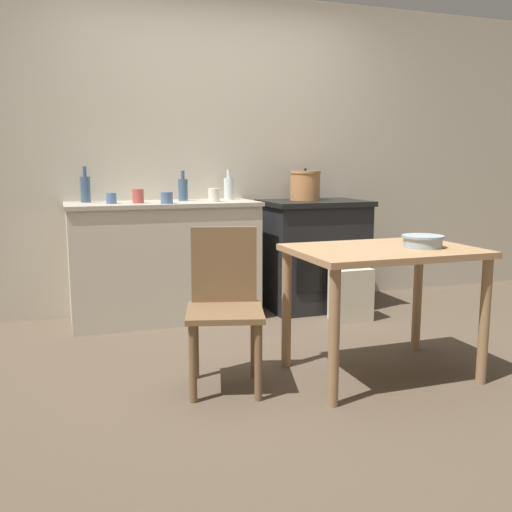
# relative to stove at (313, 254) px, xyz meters

# --- Properties ---
(ground_plane) EXTENTS (14.00, 14.00, 0.00)m
(ground_plane) POSITION_rel_stove_xyz_m (-0.78, -1.24, -0.45)
(ground_plane) COLOR brown
(wall_back) EXTENTS (8.00, 0.07, 2.55)m
(wall_back) POSITION_rel_stove_xyz_m (-0.78, 0.34, 0.82)
(wall_back) COLOR beige
(wall_back) RESTS_ON ground_plane
(counter_cabinet) EXTENTS (1.44, 0.59, 0.91)m
(counter_cabinet) POSITION_rel_stove_xyz_m (-1.24, 0.03, 0.01)
(counter_cabinet) COLOR beige
(counter_cabinet) RESTS_ON ground_plane
(stove) EXTENTS (0.83, 0.65, 0.90)m
(stove) POSITION_rel_stove_xyz_m (0.00, 0.00, 0.00)
(stove) COLOR black
(stove) RESTS_ON ground_plane
(work_table) EXTENTS (1.00, 0.71, 0.73)m
(work_table) POSITION_rel_stove_xyz_m (-0.31, -1.57, 0.17)
(work_table) COLOR #A87F56
(work_table) RESTS_ON ground_plane
(chair) EXTENTS (0.49, 0.49, 0.85)m
(chair) POSITION_rel_stove_xyz_m (-1.18, -1.42, 0.01)
(chair) COLOR brown
(chair) RESTS_ON ground_plane
(flour_sack) EXTENTS (0.30, 0.21, 0.41)m
(flour_sack) POSITION_rel_stove_xyz_m (0.10, -0.48, -0.25)
(flour_sack) COLOR beige
(flour_sack) RESTS_ON ground_plane
(stock_pot) EXTENTS (0.26, 0.26, 0.26)m
(stock_pot) POSITION_rel_stove_xyz_m (-0.06, 0.05, 0.57)
(stock_pot) COLOR #B77A47
(stock_pot) RESTS_ON stove
(mixing_bowl_large) EXTENTS (0.23, 0.23, 0.07)m
(mixing_bowl_large) POSITION_rel_stove_xyz_m (-0.09, -1.63, 0.32)
(mixing_bowl_large) COLOR #93A8B2
(mixing_bowl_large) RESTS_ON work_table
(bottle_far_left) EXTENTS (0.08, 0.08, 0.24)m
(bottle_far_left) POSITION_rel_stove_xyz_m (-0.68, 0.18, 0.55)
(bottle_far_left) COLOR silver
(bottle_far_left) RESTS_ON counter_cabinet
(bottle_left) EXTENTS (0.07, 0.07, 0.23)m
(bottle_left) POSITION_rel_stove_xyz_m (-1.06, 0.14, 0.55)
(bottle_left) COLOR #3D5675
(bottle_left) RESTS_ON counter_cabinet
(bottle_mid_left) EXTENTS (0.07, 0.07, 0.27)m
(bottle_mid_left) POSITION_rel_stove_xyz_m (-1.80, 0.18, 0.56)
(bottle_mid_left) COLOR #3D5675
(bottle_mid_left) RESTS_ON counter_cabinet
(cup_center_left) EXTENTS (0.08, 0.08, 0.10)m
(cup_center_left) POSITION_rel_stove_xyz_m (-0.87, -0.07, 0.51)
(cup_center_left) COLOR silver
(cup_center_left) RESTS_ON counter_cabinet
(cup_center) EXTENTS (0.07, 0.07, 0.08)m
(cup_center) POSITION_rel_stove_xyz_m (-1.63, -0.03, 0.50)
(cup_center) COLOR #4C6B99
(cup_center) RESTS_ON counter_cabinet
(cup_center_right) EXTENTS (0.09, 0.09, 0.08)m
(cup_center_right) POSITION_rel_stove_xyz_m (-1.25, -0.17, 0.50)
(cup_center_right) COLOR #4C6B99
(cup_center_right) RESTS_ON counter_cabinet
(cup_mid_right) EXTENTS (0.08, 0.08, 0.10)m
(cup_mid_right) POSITION_rel_stove_xyz_m (-1.44, -0.04, 0.51)
(cup_mid_right) COLOR #B74C42
(cup_mid_right) RESTS_ON counter_cabinet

